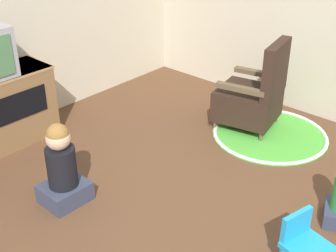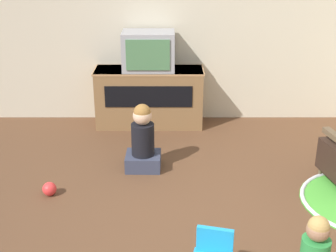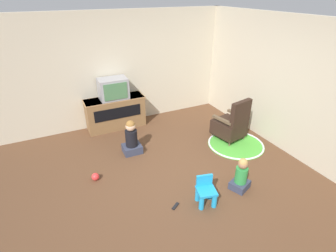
# 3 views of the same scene
# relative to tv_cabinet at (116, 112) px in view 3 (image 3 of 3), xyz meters

# --- Properties ---
(ground_plane) EXTENTS (30.00, 30.00, 0.00)m
(ground_plane) POSITION_rel_tv_cabinet_xyz_m (0.44, -2.22, -0.37)
(ground_plane) COLOR brown
(wall_back) EXTENTS (5.41, 0.12, 2.52)m
(wall_back) POSITION_rel_tv_cabinet_xyz_m (0.15, 0.30, 0.89)
(wall_back) COLOR beige
(wall_back) RESTS_ON ground_plane
(wall_right) EXTENTS (0.12, 5.59, 2.52)m
(wall_right) POSITION_rel_tv_cabinet_xyz_m (2.79, -2.43, 0.89)
(wall_right) COLOR beige
(wall_right) RESTS_ON ground_plane
(tv_cabinet) EXTENTS (1.33, 0.45, 0.72)m
(tv_cabinet) POSITION_rel_tv_cabinet_xyz_m (0.00, 0.00, 0.00)
(tv_cabinet) COLOR brown
(tv_cabinet) RESTS_ON ground_plane
(television) EXTENTS (0.62, 0.42, 0.46)m
(television) POSITION_rel_tv_cabinet_xyz_m (-0.00, -0.01, 0.58)
(television) COLOR #939399
(television) RESTS_ON tv_cabinet
(black_armchair) EXTENTS (0.65, 0.69, 0.94)m
(black_armchair) POSITION_rel_tv_cabinet_xyz_m (2.04, -1.61, -0.02)
(black_armchair) COLOR brown
(black_armchair) RESTS_ON ground_plane
(yellow_kid_chair) EXTENTS (0.33, 0.32, 0.44)m
(yellow_kid_chair) POSITION_rel_tv_cabinet_xyz_m (0.52, -2.98, -0.18)
(yellow_kid_chair) COLOR #1E99DB
(yellow_kid_chair) RESTS_ON ground_plane
(play_mat) EXTENTS (1.15, 1.15, 0.04)m
(play_mat) POSITION_rel_tv_cabinet_xyz_m (2.01, -1.85, -0.36)
(play_mat) COLOR green
(play_mat) RESTS_ON ground_plane
(child_watching_left) EXTENTS (0.37, 0.35, 0.57)m
(child_watching_left) POSITION_rel_tv_cabinet_xyz_m (1.20, -2.95, -0.12)
(child_watching_left) COLOR #33384C
(child_watching_left) RESTS_ON ground_plane
(child_watching_center) EXTENTS (0.36, 0.32, 0.70)m
(child_watching_center) POSITION_rel_tv_cabinet_xyz_m (-0.02, -1.18, -0.07)
(child_watching_center) COLOR #33384C
(child_watching_center) RESTS_ON ground_plane
(toy_ball) EXTENTS (0.13, 0.13, 0.13)m
(toy_ball) POSITION_rel_tv_cabinet_xyz_m (-0.86, -1.72, -0.31)
(toy_ball) COLOR red
(toy_ball) RESTS_ON ground_plane
(remote_control) EXTENTS (0.15, 0.12, 0.02)m
(remote_control) POSITION_rel_tv_cabinet_xyz_m (0.08, -2.87, -0.36)
(remote_control) COLOR black
(remote_control) RESTS_ON ground_plane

